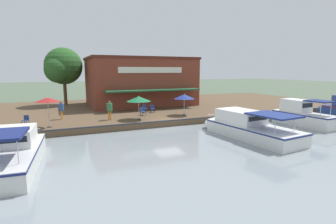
{
  "coord_description": "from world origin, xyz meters",
  "views": [
    {
      "loc": [
        21.66,
        -9.5,
        5.25
      ],
      "look_at": [
        -1.0,
        0.33,
        1.3
      ],
      "focal_mm": 28.0,
      "sensor_mm": 36.0,
      "label": 1
    }
  ],
  "objects_px": {
    "cafe_chair_mid_patio": "(26,120)",
    "motorboat_far_downstream": "(10,151)",
    "cafe_chair_beside_entrance": "(152,108)",
    "tree_downstream_bank": "(62,67)",
    "person_at_quay_edge": "(61,108)",
    "cafe_chair_back_row_seat": "(143,111)",
    "cafe_chair_facing_river": "(145,108)",
    "motorboat_mid_row": "(298,115)",
    "person_near_entrance": "(110,108)",
    "waterfront_restaurant": "(140,81)",
    "patio_umbrella_mid_patio_right": "(139,99)",
    "patio_umbrella_far_corner": "(184,97)",
    "patio_umbrella_mid_patio_left": "(47,100)",
    "motorboat_nearest_quay": "(244,126)"
  },
  "relations": [
    {
      "from": "cafe_chair_beside_entrance",
      "to": "tree_downstream_bank",
      "type": "bearing_deg",
      "value": -140.95
    },
    {
      "from": "patio_umbrella_mid_patio_right",
      "to": "motorboat_mid_row",
      "type": "xyz_separation_m",
      "value": [
        6.01,
        14.05,
        -1.59
      ]
    },
    {
      "from": "patio_umbrella_far_corner",
      "to": "cafe_chair_mid_patio",
      "type": "bearing_deg",
      "value": -92.9
    },
    {
      "from": "cafe_chair_back_row_seat",
      "to": "motorboat_mid_row",
      "type": "relative_size",
      "value": 0.12
    },
    {
      "from": "cafe_chair_back_row_seat",
      "to": "tree_downstream_bank",
      "type": "height_order",
      "value": "tree_downstream_bank"
    },
    {
      "from": "patio_umbrella_mid_patio_left",
      "to": "cafe_chair_facing_river",
      "type": "relative_size",
      "value": 2.95
    },
    {
      "from": "cafe_chair_mid_patio",
      "to": "motorboat_far_downstream",
      "type": "relative_size",
      "value": 0.1
    },
    {
      "from": "tree_downstream_bank",
      "to": "patio_umbrella_mid_patio_left",
      "type": "bearing_deg",
      "value": -6.62
    },
    {
      "from": "patio_umbrella_mid_patio_left",
      "to": "person_near_entrance",
      "type": "height_order",
      "value": "patio_umbrella_mid_patio_left"
    },
    {
      "from": "patio_umbrella_mid_patio_left",
      "to": "motorboat_far_downstream",
      "type": "bearing_deg",
      "value": -15.14
    },
    {
      "from": "waterfront_restaurant",
      "to": "patio_umbrella_far_corner",
      "type": "distance_m",
      "value": 10.77
    },
    {
      "from": "person_at_quay_edge",
      "to": "patio_umbrella_far_corner",
      "type": "bearing_deg",
      "value": 77.9
    },
    {
      "from": "cafe_chair_mid_patio",
      "to": "person_near_entrance",
      "type": "bearing_deg",
      "value": 87.36
    },
    {
      "from": "motorboat_mid_row",
      "to": "tree_downstream_bank",
      "type": "height_order",
      "value": "tree_downstream_bank"
    },
    {
      "from": "waterfront_restaurant",
      "to": "motorboat_far_downstream",
      "type": "height_order",
      "value": "waterfront_restaurant"
    },
    {
      "from": "waterfront_restaurant",
      "to": "patio_umbrella_mid_patio_right",
      "type": "height_order",
      "value": "waterfront_restaurant"
    },
    {
      "from": "waterfront_restaurant",
      "to": "motorboat_far_downstream",
      "type": "distance_m",
      "value": 23.0
    },
    {
      "from": "cafe_chair_beside_entrance",
      "to": "motorboat_far_downstream",
      "type": "distance_m",
      "value": 16.34
    },
    {
      "from": "cafe_chair_mid_patio",
      "to": "motorboat_far_downstream",
      "type": "bearing_deg",
      "value": -0.29
    },
    {
      "from": "cafe_chair_facing_river",
      "to": "cafe_chair_mid_patio",
      "type": "relative_size",
      "value": 1.0
    },
    {
      "from": "cafe_chair_facing_river",
      "to": "person_at_quay_edge",
      "type": "bearing_deg",
      "value": -85.34
    },
    {
      "from": "motorboat_far_downstream",
      "to": "person_near_entrance",
      "type": "bearing_deg",
      "value": 139.47
    },
    {
      "from": "patio_umbrella_mid_patio_left",
      "to": "cafe_chair_beside_entrance",
      "type": "xyz_separation_m",
      "value": [
        -3.8,
        10.41,
        -1.81
      ]
    },
    {
      "from": "cafe_chair_facing_river",
      "to": "waterfront_restaurant",
      "type": "bearing_deg",
      "value": 166.22
    },
    {
      "from": "cafe_chair_back_row_seat",
      "to": "person_near_entrance",
      "type": "relative_size",
      "value": 0.47
    },
    {
      "from": "tree_downstream_bank",
      "to": "person_near_entrance",
      "type": "bearing_deg",
      "value": 15.04
    },
    {
      "from": "cafe_chair_facing_river",
      "to": "motorboat_mid_row",
      "type": "height_order",
      "value": "motorboat_mid_row"
    },
    {
      "from": "cafe_chair_back_row_seat",
      "to": "motorboat_far_downstream",
      "type": "distance_m",
      "value": 14.28
    },
    {
      "from": "motorboat_mid_row",
      "to": "motorboat_far_downstream",
      "type": "distance_m",
      "value": 23.83
    },
    {
      "from": "patio_umbrella_far_corner",
      "to": "patio_umbrella_mid_patio_left",
      "type": "xyz_separation_m",
      "value": [
        0.94,
        -12.92,
        0.34
      ]
    },
    {
      "from": "waterfront_restaurant",
      "to": "motorboat_nearest_quay",
      "type": "bearing_deg",
      "value": 8.49
    },
    {
      "from": "person_near_entrance",
      "to": "cafe_chair_back_row_seat",
      "type": "bearing_deg",
      "value": 106.97
    },
    {
      "from": "waterfront_restaurant",
      "to": "cafe_chair_facing_river",
      "type": "distance_m",
      "value": 8.04
    },
    {
      "from": "cafe_chair_mid_patio",
      "to": "person_near_entrance",
      "type": "height_order",
      "value": "person_near_entrance"
    },
    {
      "from": "patio_umbrella_mid_patio_right",
      "to": "person_at_quay_edge",
      "type": "relative_size",
      "value": 1.32
    },
    {
      "from": "patio_umbrella_mid_patio_right",
      "to": "motorboat_far_downstream",
      "type": "relative_size",
      "value": 0.27
    },
    {
      "from": "patio_umbrella_mid_patio_left",
      "to": "cafe_chair_back_row_seat",
      "type": "bearing_deg",
      "value": 105.54
    },
    {
      "from": "patio_umbrella_mid_patio_right",
      "to": "cafe_chair_back_row_seat",
      "type": "bearing_deg",
      "value": 152.94
    },
    {
      "from": "tree_downstream_bank",
      "to": "person_at_quay_edge",
      "type": "bearing_deg",
      "value": -3.33
    },
    {
      "from": "cafe_chair_back_row_seat",
      "to": "person_at_quay_edge",
      "type": "relative_size",
      "value": 0.49
    },
    {
      "from": "cafe_chair_beside_entrance",
      "to": "tree_downstream_bank",
      "type": "relative_size",
      "value": 0.11
    },
    {
      "from": "motorboat_nearest_quay",
      "to": "motorboat_far_downstream",
      "type": "relative_size",
      "value": 1.08
    },
    {
      "from": "person_at_quay_edge",
      "to": "motorboat_far_downstream",
      "type": "height_order",
      "value": "motorboat_far_downstream"
    },
    {
      "from": "motorboat_mid_row",
      "to": "tree_downstream_bank",
      "type": "xyz_separation_m",
      "value": [
        -20.03,
        -20.21,
        4.69
      ]
    },
    {
      "from": "cafe_chair_mid_patio",
      "to": "person_near_entrance",
      "type": "distance_m",
      "value": 7.11
    },
    {
      "from": "person_near_entrance",
      "to": "tree_downstream_bank",
      "type": "relative_size",
      "value": 0.24
    },
    {
      "from": "waterfront_restaurant",
      "to": "motorboat_mid_row",
      "type": "height_order",
      "value": "waterfront_restaurant"
    },
    {
      "from": "cafe_chair_back_row_seat",
      "to": "motorboat_mid_row",
      "type": "bearing_deg",
      "value": 58.69
    },
    {
      "from": "cafe_chair_facing_river",
      "to": "motorboat_mid_row",
      "type": "bearing_deg",
      "value": 51.72
    },
    {
      "from": "waterfront_restaurant",
      "to": "tree_downstream_bank",
      "type": "relative_size",
      "value": 1.81
    }
  ]
}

